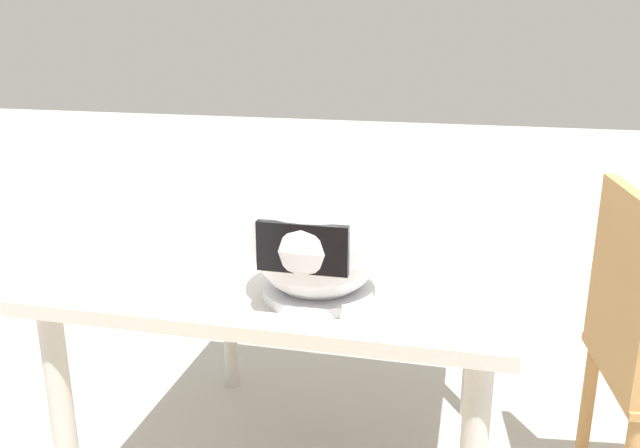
{
  "coord_description": "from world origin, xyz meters",
  "views": [
    {
      "loc": [
        -0.39,
        1.54,
        1.28
      ],
      "look_at": [
        -0.02,
        -0.02,
        0.78
      ],
      "focal_mm": 37.43,
      "sensor_mm": 36.0,
      "label": 1
    }
  ],
  "objects": [
    {
      "name": "pizza_plate",
      "position": [
        -0.03,
        -0.05,
        0.77
      ],
      "size": [
        0.32,
        0.32,
        0.01
      ],
      "primitive_type": "cylinder",
      "color": "white",
      "rests_on": "dining_table"
    },
    {
      "name": "dining_table",
      "position": [
        0.0,
        0.0,
        0.67
      ],
      "size": [
        0.96,
        1.08,
        0.76
      ],
      "color": "beige",
      "rests_on": "ground"
    },
    {
      "name": "pizza",
      "position": [
        -0.03,
        -0.05,
        0.79
      ],
      "size": [
        0.26,
        0.26,
        0.05
      ],
      "color": "tan",
      "rests_on": "pizza_plate"
    },
    {
      "name": "motorcycle_helmet",
      "position": [
        -0.11,
        0.38,
        0.89
      ],
      "size": [
        0.26,
        0.26,
        0.26
      ],
      "color": "silver",
      "rests_on": "dining_table"
    }
  ]
}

